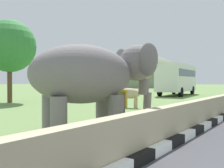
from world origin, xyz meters
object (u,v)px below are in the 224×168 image
Objects in this scene: elephant at (95,76)px; bus_white at (177,77)px; person_handler at (122,104)px; cow_near at (128,94)px.

elephant is 0.47× the size of bus_white.
elephant is 1.43m from person_handler.
bus_white reaches higher than elephant.
elephant is 8.55m from cow_near.
person_handler is at bearing -149.38° from cow_near.
person_handler is 0.86× the size of cow_near.
bus_white is at bearing 15.62° from elephant.
elephant is 23.18m from bus_white.
bus_white is at bearing 9.99° from cow_near.
bus_white is (22.32, 6.24, 0.23)m from elephant.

